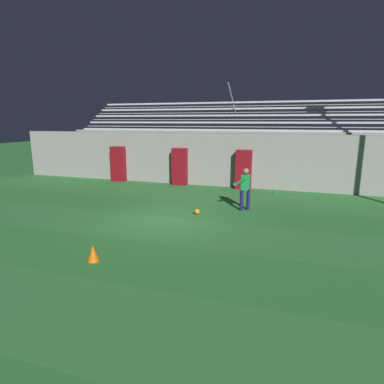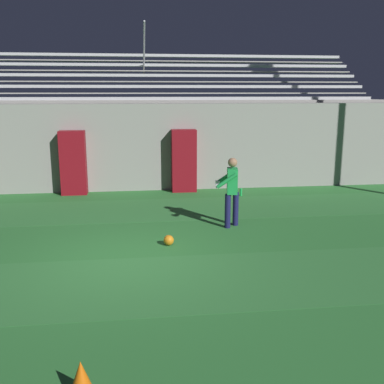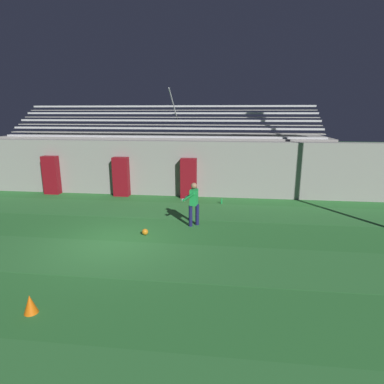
{
  "view_description": "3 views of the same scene",
  "coord_description": "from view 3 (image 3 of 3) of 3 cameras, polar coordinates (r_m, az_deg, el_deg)",
  "views": [
    {
      "loc": [
        4.25,
        -10.32,
        3.44
      ],
      "look_at": [
        0.6,
        0.93,
        0.81
      ],
      "focal_mm": 30.0,
      "sensor_mm": 36.0,
      "label": 1
    },
    {
      "loc": [
        0.23,
        -8.28,
        3.19
      ],
      "look_at": [
        1.48,
        1.77,
        0.91
      ],
      "focal_mm": 42.0,
      "sensor_mm": 36.0,
      "label": 2
    },
    {
      "loc": [
        3.74,
        -9.6,
        4.21
      ],
      "look_at": [
        2.36,
        2.17,
        1.25
      ],
      "focal_mm": 30.0,
      "sensor_mm": 36.0,
      "label": 3
    }
  ],
  "objects": [
    {
      "name": "ground_plane",
      "position": [
        11.13,
        -13.64,
        -8.64
      ],
      "size": [
        80.0,
        80.0,
        0.0
      ],
      "primitive_type": "plane",
      "color": "#2D7533"
    },
    {
      "name": "turf_stripe_mid",
      "position": [
        10.16,
        -15.86,
        -11.01
      ],
      "size": [
        28.0,
        2.43,
        0.01
      ],
      "primitive_type": "cube",
      "color": "#337A38",
      "rests_on": "ground"
    },
    {
      "name": "turf_stripe_far",
      "position": [
        14.46,
        -8.59,
        -3.06
      ],
      "size": [
        28.0,
        2.43,
        0.01
      ],
      "primitive_type": "cube",
      "color": "#337A38",
      "rests_on": "ground"
    },
    {
      "name": "back_wall",
      "position": [
        16.76,
        -6.3,
        4.28
      ],
      "size": [
        24.0,
        0.6,
        2.8
      ],
      "primitive_type": "cube",
      "color": "#999691",
      "rests_on": "ground"
    },
    {
      "name": "padding_pillar_gate_left",
      "position": [
        16.79,
        -12.48,
        2.66
      ],
      "size": [
        0.79,
        0.44,
        2.0
      ],
      "primitive_type": "cube",
      "color": "maroon",
      "rests_on": "ground"
    },
    {
      "name": "padding_pillar_gate_right",
      "position": [
        16.0,
        -0.61,
        2.44
      ],
      "size": [
        0.79,
        0.44,
        2.0
      ],
      "primitive_type": "cube",
      "color": "maroon",
      "rests_on": "ground"
    },
    {
      "name": "padding_pillar_far_left",
      "position": [
        18.38,
        -23.73,
        2.77
      ],
      "size": [
        0.79,
        0.44,
        2.0
      ],
      "primitive_type": "cube",
      "color": "maroon",
      "rests_on": "ground"
    },
    {
      "name": "bleacher_stand",
      "position": [
        19.01,
        -4.73,
        5.79
      ],
      "size": [
        18.0,
        4.05,
        5.43
      ],
      "color": "#999691",
      "rests_on": "ground"
    },
    {
      "name": "goalkeeper",
      "position": [
        12.04,
        0.26,
        -1.68
      ],
      "size": [
        0.63,
        0.64,
        1.67
      ],
      "color": "#19194C",
      "rests_on": "ground"
    },
    {
      "name": "soccer_ball",
      "position": [
        11.5,
        -8.35,
        -7.03
      ],
      "size": [
        0.22,
        0.22,
        0.22
      ],
      "primitive_type": "sphere",
      "color": "orange",
      "rests_on": "ground"
    },
    {
      "name": "traffic_cone",
      "position": [
        8.07,
        -26.82,
        -17.37
      ],
      "size": [
        0.3,
        0.3,
        0.42
      ],
      "primitive_type": "cone",
      "color": "orange",
      "rests_on": "ground"
    },
    {
      "name": "water_bottle",
      "position": [
        15.21,
        5.28,
        -1.64
      ],
      "size": [
        0.07,
        0.07,
        0.24
      ],
      "primitive_type": "cylinder",
      "color": "green",
      "rests_on": "ground"
    }
  ]
}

